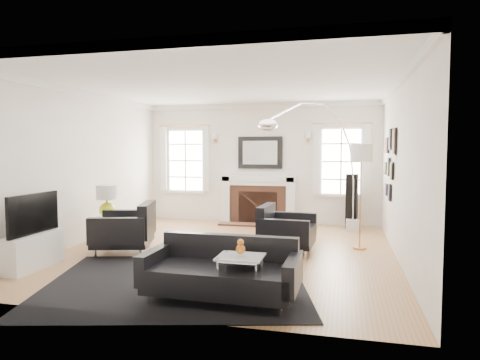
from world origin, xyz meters
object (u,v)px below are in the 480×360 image
(sofa, at_px, (223,272))
(gourd_lamp, at_px, (107,199))
(armchair_right, at_px, (284,231))
(armchair_left, at_px, (127,230))
(fireplace, at_px, (259,200))
(coffee_table, at_px, (291,228))
(arc_floor_lamp, at_px, (313,161))

(sofa, height_order, gourd_lamp, gourd_lamp)
(sofa, bearing_deg, armchair_right, 81.26)
(armchair_left, bearing_deg, fireplace, 64.47)
(armchair_right, bearing_deg, coffee_table, 83.88)
(armchair_right, bearing_deg, armchair_left, -165.50)
(coffee_table, xyz_separation_m, arc_floor_lamp, (0.30, 1.10, 1.17))
(sofa, relative_size, armchair_right, 1.75)
(armchair_right, distance_m, arc_floor_lamp, 2.03)
(armchair_left, relative_size, coffee_table, 1.57)
(armchair_left, height_order, gourd_lamp, gourd_lamp)
(armchair_right, bearing_deg, arc_floor_lamp, 77.85)
(coffee_table, height_order, gourd_lamp, gourd_lamp)
(coffee_table, distance_m, gourd_lamp, 3.35)
(arc_floor_lamp, bearing_deg, fireplace, 142.90)
(gourd_lamp, distance_m, arc_floor_lamp, 4.04)
(coffee_table, distance_m, arc_floor_lamp, 1.63)
(fireplace, height_order, sofa, fireplace)
(armchair_right, relative_size, gourd_lamp, 1.72)
(fireplace, bearing_deg, gourd_lamp, -127.45)
(sofa, relative_size, arc_floor_lamp, 0.64)
(armchair_left, distance_m, arc_floor_lamp, 3.86)
(sofa, xyz_separation_m, armchair_right, (0.37, 2.42, 0.05))
(coffee_table, bearing_deg, armchair_left, -154.97)
(armchair_left, xyz_separation_m, armchair_right, (2.53, 0.65, -0.02))
(fireplace, relative_size, gourd_lamp, 2.90)
(armchair_right, height_order, gourd_lamp, gourd_lamp)
(armchair_right, bearing_deg, sofa, -98.74)
(fireplace, bearing_deg, armchair_left, -115.53)
(sofa, xyz_separation_m, arc_floor_lamp, (0.73, 4.08, 1.18))
(fireplace, xyz_separation_m, armchair_right, (0.96, -2.64, -0.18))
(fireplace, relative_size, armchair_right, 1.68)
(armchair_left, xyz_separation_m, coffee_table, (2.59, 1.21, -0.07))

